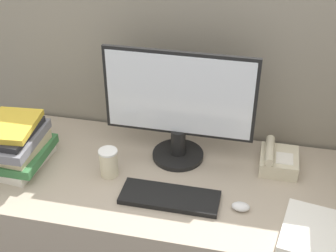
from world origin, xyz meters
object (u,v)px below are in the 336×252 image
Objects in this scene: monitor at (179,107)px; coffee_cup at (109,163)px; keyboard at (170,197)px; book_stack at (16,145)px; desk_telephone at (278,160)px; mouse at (241,207)px.

monitor reaches higher than coffee_cup.
keyboard is 1.25× the size of book_stack.
monitor is 0.36m from coffee_cup.
coffee_cup is 0.70m from desk_telephone.
monitor reaches higher than desk_telephone.
monitor is 9.13× the size of mouse.
desk_telephone is (1.06, 0.21, -0.06)m from book_stack.
monitor is 1.63× the size of keyboard.
keyboard is at bearing -6.81° from book_stack.
book_stack is (-0.94, 0.08, 0.09)m from mouse.
desk_telephone is (0.13, 0.29, 0.02)m from mouse.
coffee_cup reaches higher than mouse.
keyboard is 0.50m from desk_telephone.
monitor is at bearing 94.91° from keyboard.
monitor is 0.47m from desk_telephone.
desk_telephone is at bearing 16.41° from coffee_cup.
mouse is 0.57× the size of coffee_cup.
coffee_cup is 0.39m from book_stack.
mouse is 0.32m from desk_telephone.
mouse is 0.95m from book_stack.
coffee_cup is at bearing 160.67° from keyboard.
desk_telephone is at bearing 36.52° from keyboard.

